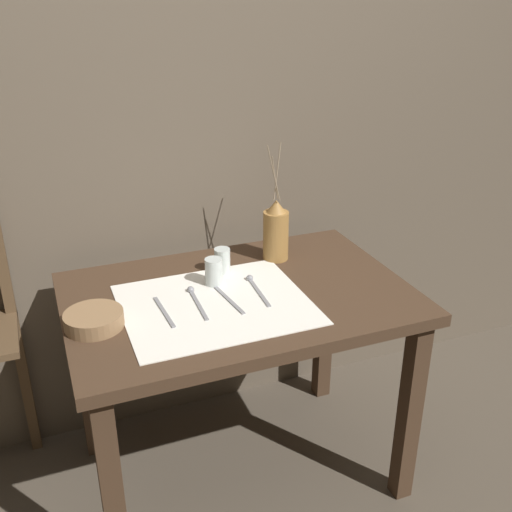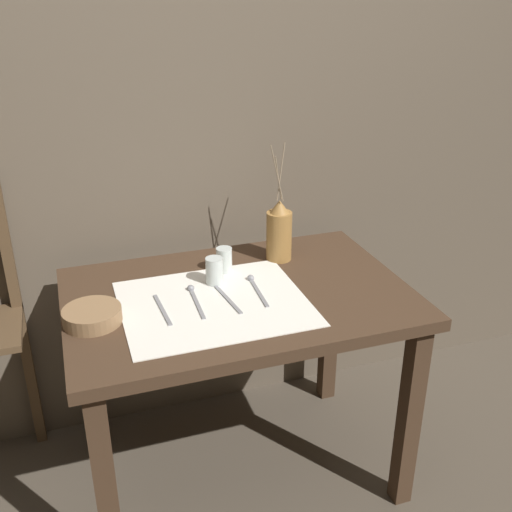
# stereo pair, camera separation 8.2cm
# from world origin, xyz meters

# --- Properties ---
(ground_plane) EXTENTS (12.00, 12.00, 0.00)m
(ground_plane) POSITION_xyz_m (0.00, 0.00, 0.00)
(ground_plane) COLOR brown
(stone_wall_back) EXTENTS (7.00, 0.06, 2.40)m
(stone_wall_back) POSITION_xyz_m (0.00, 0.48, 1.20)
(stone_wall_back) COLOR brown
(stone_wall_back) RESTS_ON ground_plane
(wooden_table) EXTENTS (1.10, 0.74, 0.75)m
(wooden_table) POSITION_xyz_m (0.00, 0.00, 0.64)
(wooden_table) COLOR #422D1E
(wooden_table) RESTS_ON ground_plane
(linen_cloth) EXTENTS (0.57, 0.48, 0.00)m
(linen_cloth) POSITION_xyz_m (-0.09, -0.05, 0.75)
(linen_cloth) COLOR white
(linen_cloth) RESTS_ON wooden_table
(pitcher_with_flowers) EXTENTS (0.09, 0.09, 0.42)m
(pitcher_with_flowers) POSITION_xyz_m (0.22, 0.20, 0.85)
(pitcher_with_flowers) COLOR olive
(pitcher_with_flowers) RESTS_ON wooden_table
(wooden_bowl) EXTENTS (0.17, 0.17, 0.05)m
(wooden_bowl) POSITION_xyz_m (-0.46, -0.04, 0.77)
(wooden_bowl) COLOR #8E6B47
(wooden_bowl) RESTS_ON wooden_table
(glass_tumbler_near) EXTENTS (0.06, 0.06, 0.09)m
(glass_tumbler_near) POSITION_xyz_m (-0.06, 0.08, 0.80)
(glass_tumbler_near) COLOR silver
(glass_tumbler_near) RESTS_ON wooden_table
(glass_tumbler_far) EXTENTS (0.05, 0.05, 0.09)m
(glass_tumbler_far) POSITION_xyz_m (-0.00, 0.16, 0.79)
(glass_tumbler_far) COLOR silver
(glass_tumbler_far) RESTS_ON wooden_table
(fork_inner) EXTENTS (0.02, 0.20, 0.00)m
(fork_inner) POSITION_xyz_m (-0.25, -0.04, 0.75)
(fork_inner) COLOR gray
(fork_inner) RESTS_ON wooden_table
(spoon_outer) EXTENTS (0.02, 0.21, 0.02)m
(spoon_outer) POSITION_xyz_m (-0.14, 0.02, 0.76)
(spoon_outer) COLOR gray
(spoon_outer) RESTS_ON wooden_table
(knife_center) EXTENTS (0.04, 0.20, 0.00)m
(knife_center) POSITION_xyz_m (-0.05, -0.04, 0.75)
(knife_center) COLOR gray
(knife_center) RESTS_ON wooden_table
(spoon_inner) EXTENTS (0.03, 0.21, 0.02)m
(spoon_inner) POSITION_xyz_m (0.06, 0.03, 0.76)
(spoon_inner) COLOR gray
(spoon_inner) RESTS_ON wooden_table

